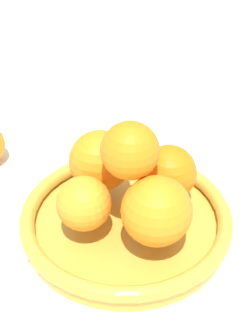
% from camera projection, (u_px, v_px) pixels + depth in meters
% --- Properties ---
extents(ground_plane, '(4.00, 4.00, 0.00)m').
position_uv_depth(ground_plane, '(126.00, 228.00, 0.62)').
color(ground_plane, white).
extents(fruit_bowl, '(0.27, 0.27, 0.03)m').
position_uv_depth(fruit_bowl, '(126.00, 219.00, 0.61)').
color(fruit_bowl, gold).
rests_on(fruit_bowl, ground_plane).
extents(orange_pile, '(0.20, 0.19, 0.13)m').
position_uv_depth(orange_pile, '(130.00, 180.00, 0.57)').
color(orange_pile, orange).
rests_on(orange_pile, fruit_bowl).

